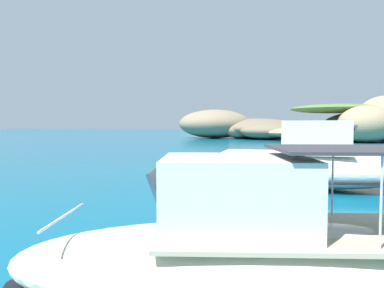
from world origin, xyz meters
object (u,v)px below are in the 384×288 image
Objects in this scene: islet_large at (347,125)px; motorboat_white at (303,166)px; islet_small at (241,127)px; motorboat_cream at (259,258)px.

motorboat_white is (-4.65, -51.05, -1.72)m from islet_large.
islet_large is at bearing -7.42° from islet_small.
motorboat_cream is 0.78× the size of motorboat_white.
islet_small is at bearing 172.58° from islet_large.
islet_large reaches higher than islet_small.
motorboat_white is (14.80, -53.58, -1.33)m from islet_small.
motorboat_white is at bearing -74.55° from islet_small.
islet_large reaches higher than motorboat_cream.
motorboat_white reaches higher than motorboat_cream.
islet_large is at bearing 84.80° from motorboat_white.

